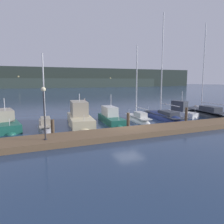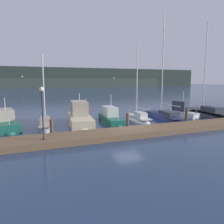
{
  "view_description": "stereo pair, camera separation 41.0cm",
  "coord_description": "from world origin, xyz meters",
  "px_view_note": "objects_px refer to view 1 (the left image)",
  "views": [
    {
      "loc": [
        -9.08,
        -17.3,
        4.54
      ],
      "look_at": [
        0.0,
        3.88,
        1.2
      ],
      "focal_mm": 35.0,
      "sensor_mm": 36.0,
      "label": 1
    },
    {
      "loc": [
        -8.7,
        -17.46,
        4.54
      ],
      "look_at": [
        0.0,
        3.88,
        1.2
      ],
      "focal_mm": 35.0,
      "sensor_mm": 36.0,
      "label": 2
    }
  ],
  "objects_px": {
    "motorboat_berth_4": "(80,120)",
    "channel_buoy": "(85,106)",
    "rowboat_adrift": "(198,107)",
    "motorboat_berth_2": "(6,126)",
    "sailboat_berth_9": "(205,114)",
    "sailboat_berth_7": "(164,118)",
    "dock_lamppost": "(44,104)",
    "motorboat_berth_5": "(111,120)",
    "motorboat_berth_8": "(181,114)",
    "sailboat_berth_6": "(138,120)",
    "sailboat_berth_3": "(46,128)"
  },
  "relations": [
    {
      "from": "sailboat_berth_7",
      "to": "motorboat_berth_2",
      "type": "bearing_deg",
      "value": 175.47
    },
    {
      "from": "motorboat_berth_4",
      "to": "channel_buoy",
      "type": "relative_size",
      "value": 4.22
    },
    {
      "from": "motorboat_berth_2",
      "to": "motorboat_berth_4",
      "type": "xyz_separation_m",
      "value": [
        7.01,
        -0.72,
        0.17
      ]
    },
    {
      "from": "motorboat_berth_4",
      "to": "rowboat_adrift",
      "type": "xyz_separation_m",
      "value": [
        22.28,
        6.24,
        -0.46
      ]
    },
    {
      "from": "sailboat_berth_9",
      "to": "motorboat_berth_8",
      "type": "bearing_deg",
      "value": 167.47
    },
    {
      "from": "motorboat_berth_4",
      "to": "sailboat_berth_6",
      "type": "relative_size",
      "value": 0.82
    },
    {
      "from": "sailboat_berth_6",
      "to": "rowboat_adrift",
      "type": "distance_m",
      "value": 17.34
    },
    {
      "from": "sailboat_berth_7",
      "to": "rowboat_adrift",
      "type": "bearing_deg",
      "value": 29.51
    },
    {
      "from": "motorboat_berth_8",
      "to": "dock_lamppost",
      "type": "bearing_deg",
      "value": -159.65
    },
    {
      "from": "motorboat_berth_4",
      "to": "sailboat_berth_6",
      "type": "height_order",
      "value": "sailboat_berth_6"
    },
    {
      "from": "sailboat_berth_3",
      "to": "sailboat_berth_6",
      "type": "bearing_deg",
      "value": 0.18
    },
    {
      "from": "motorboat_berth_8",
      "to": "channel_buoy",
      "type": "bearing_deg",
      "value": 131.13
    },
    {
      "from": "sailboat_berth_9",
      "to": "channel_buoy",
      "type": "height_order",
      "value": "sailboat_berth_9"
    },
    {
      "from": "motorboat_berth_2",
      "to": "sailboat_berth_6",
      "type": "relative_size",
      "value": 0.73
    },
    {
      "from": "motorboat_berth_8",
      "to": "sailboat_berth_3",
      "type": "bearing_deg",
      "value": -177.16
    },
    {
      "from": "motorboat_berth_5",
      "to": "motorboat_berth_8",
      "type": "height_order",
      "value": "motorboat_berth_8"
    },
    {
      "from": "motorboat_berth_4",
      "to": "dock_lamppost",
      "type": "height_order",
      "value": "dock_lamppost"
    },
    {
      "from": "sailboat_berth_6",
      "to": "channel_buoy",
      "type": "xyz_separation_m",
      "value": [
        -2.77,
        11.82,
        0.48
      ]
    },
    {
      "from": "sailboat_berth_9",
      "to": "dock_lamppost",
      "type": "distance_m",
      "value": 21.7
    },
    {
      "from": "motorboat_berth_2",
      "to": "sailboat_berth_6",
      "type": "xyz_separation_m",
      "value": [
        13.47,
        -1.58,
        -0.15
      ]
    },
    {
      "from": "sailboat_berth_7",
      "to": "motorboat_berth_4",
      "type": "bearing_deg",
      "value": 176.41
    },
    {
      "from": "motorboat_berth_5",
      "to": "sailboat_berth_6",
      "type": "distance_m",
      "value": 3.14
    },
    {
      "from": "motorboat_berth_4",
      "to": "sailboat_berth_7",
      "type": "relative_size",
      "value": 0.55
    },
    {
      "from": "motorboat_berth_2",
      "to": "sailboat_berth_6",
      "type": "height_order",
      "value": "sailboat_berth_6"
    },
    {
      "from": "motorboat_berth_5",
      "to": "sailboat_berth_9",
      "type": "xyz_separation_m",
      "value": [
        13.2,
        -0.37,
        -0.13
      ]
    },
    {
      "from": "motorboat_berth_2",
      "to": "sailboat_berth_3",
      "type": "xyz_separation_m",
      "value": [
        3.45,
        -1.61,
        -0.2
      ]
    },
    {
      "from": "motorboat_berth_2",
      "to": "dock_lamppost",
      "type": "bearing_deg",
      "value": -68.71
    },
    {
      "from": "sailboat_berth_7",
      "to": "motorboat_berth_8",
      "type": "height_order",
      "value": "sailboat_berth_7"
    },
    {
      "from": "sailboat_berth_3",
      "to": "dock_lamppost",
      "type": "height_order",
      "value": "sailboat_berth_3"
    },
    {
      "from": "sailboat_berth_9",
      "to": "sailboat_berth_7",
      "type": "bearing_deg",
      "value": 178.75
    },
    {
      "from": "motorboat_berth_5",
      "to": "channel_buoy",
      "type": "distance_m",
      "value": 11.38
    },
    {
      "from": "channel_buoy",
      "to": "motorboat_berth_4",
      "type": "bearing_deg",
      "value": -108.6
    },
    {
      "from": "motorboat_berth_8",
      "to": "sailboat_berth_9",
      "type": "xyz_separation_m",
      "value": [
        3.26,
        -0.72,
        -0.19
      ]
    },
    {
      "from": "dock_lamppost",
      "to": "motorboat_berth_2",
      "type": "bearing_deg",
      "value": 111.29
    },
    {
      "from": "rowboat_adrift",
      "to": "sailboat_berth_3",
      "type": "bearing_deg",
      "value": -164.57
    },
    {
      "from": "channel_buoy",
      "to": "rowboat_adrift",
      "type": "xyz_separation_m",
      "value": [
        18.59,
        -4.72,
        -0.62
      ]
    },
    {
      "from": "sailboat_berth_9",
      "to": "sailboat_berth_6",
      "type": "bearing_deg",
      "value": -179.53
    },
    {
      "from": "sailboat_berth_6",
      "to": "motorboat_berth_5",
      "type": "bearing_deg",
      "value": 171.77
    },
    {
      "from": "sailboat_berth_3",
      "to": "motorboat_berth_8",
      "type": "xyz_separation_m",
      "value": [
        16.86,
        0.84,
        0.24
      ]
    },
    {
      "from": "motorboat_berth_5",
      "to": "motorboat_berth_8",
      "type": "bearing_deg",
      "value": 2.06
    },
    {
      "from": "motorboat_berth_8",
      "to": "sailboat_berth_9",
      "type": "distance_m",
      "value": 3.34
    },
    {
      "from": "sailboat_berth_6",
      "to": "rowboat_adrift",
      "type": "height_order",
      "value": "sailboat_berth_6"
    },
    {
      "from": "motorboat_berth_5",
      "to": "rowboat_adrift",
      "type": "bearing_deg",
      "value": 19.37
    },
    {
      "from": "motorboat_berth_5",
      "to": "sailboat_berth_7",
      "type": "height_order",
      "value": "sailboat_berth_7"
    },
    {
      "from": "motorboat_berth_8",
      "to": "dock_lamppost",
      "type": "xyz_separation_m",
      "value": [
        -17.48,
        -6.48,
        2.58
      ]
    },
    {
      "from": "motorboat_berth_5",
      "to": "sailboat_berth_7",
      "type": "bearing_deg",
      "value": -1.92
    },
    {
      "from": "motorboat_berth_2",
      "to": "sailboat_berth_9",
      "type": "xyz_separation_m",
      "value": [
        23.57,
        -1.5,
        -0.15
      ]
    },
    {
      "from": "motorboat_berth_8",
      "to": "dock_lamppost",
      "type": "height_order",
      "value": "dock_lamppost"
    },
    {
      "from": "sailboat_berth_7",
      "to": "sailboat_berth_9",
      "type": "height_order",
      "value": "sailboat_berth_7"
    },
    {
      "from": "sailboat_berth_3",
      "to": "sailboat_berth_9",
      "type": "bearing_deg",
      "value": 0.32
    }
  ]
}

